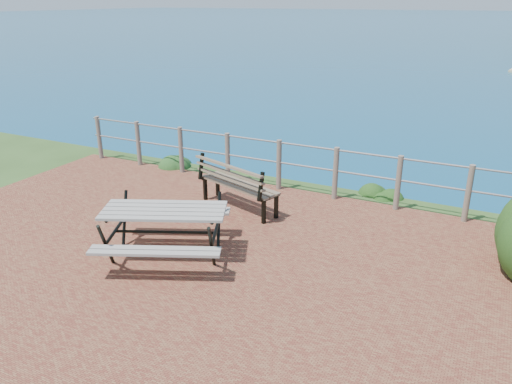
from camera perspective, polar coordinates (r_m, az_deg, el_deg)
ground at (r=7.27m, az=-8.37°, el=-8.20°), size 10.00×7.00×0.12m
ocean at (r=205.20m, az=26.91°, el=18.10°), size 1200.00×1200.00×0.00m
safety_railing at (r=9.74m, az=2.65°, el=3.42°), size 9.40×0.10×1.00m
picnic_table at (r=7.32m, az=-10.34°, el=-4.00°), size 1.88×1.40×0.74m
park_bench at (r=8.78m, az=-1.97°, el=1.68°), size 1.69×0.90×0.92m
shrub_lip_west at (r=11.57m, az=-8.75°, el=3.12°), size 0.70×0.70×0.42m
shrub_lip_east at (r=9.96m, az=14.25°, el=-0.32°), size 0.68×0.68×0.39m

